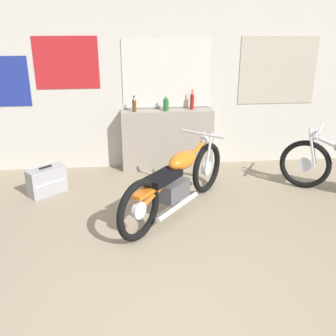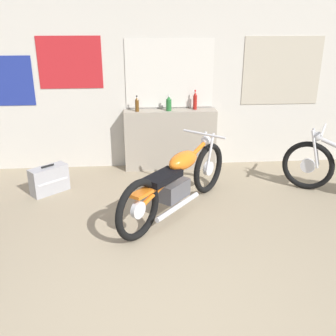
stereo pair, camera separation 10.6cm
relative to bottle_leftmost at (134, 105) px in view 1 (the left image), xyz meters
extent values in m
plane|color=gray|center=(0.16, -3.55, -1.08)|extent=(24.00, 24.00, 0.00)
cube|color=beige|center=(0.16, 0.21, 0.32)|extent=(10.00, 0.06, 2.80)
cube|color=silver|center=(0.52, 0.18, 0.44)|extent=(1.32, 0.01, 1.00)
cube|color=beige|center=(0.52, 0.17, 0.44)|extent=(1.38, 0.01, 1.06)
cube|color=#B2A893|center=(2.32, 0.18, 0.46)|extent=(1.26, 0.01, 1.06)
cube|color=#B21E23|center=(-0.99, 0.18, 0.62)|extent=(0.96, 0.01, 0.78)
cube|color=navy|center=(-1.93, 0.18, 0.35)|extent=(0.72, 0.01, 0.75)
cube|color=gray|center=(0.52, 0.03, -0.59)|extent=(1.46, 0.28, 0.97)
cylinder|color=#5B3814|center=(0.00, 0.00, -0.02)|extent=(0.06, 0.06, 0.18)
cone|color=#5B3814|center=(0.00, 0.00, 0.09)|extent=(0.05, 0.05, 0.05)
cylinder|color=black|center=(0.00, 0.00, 0.13)|extent=(0.02, 0.02, 0.02)
cylinder|color=#23662D|center=(0.49, 0.01, -0.02)|extent=(0.09, 0.09, 0.18)
cone|color=#23662D|center=(0.49, 0.01, 0.09)|extent=(0.07, 0.07, 0.05)
cylinder|color=silver|center=(0.49, 0.01, 0.13)|extent=(0.03, 0.03, 0.02)
cylinder|color=maroon|center=(0.92, 0.07, 0.00)|extent=(0.06, 0.06, 0.22)
cone|color=maroon|center=(0.92, 0.07, 0.14)|extent=(0.05, 0.05, 0.06)
cylinder|color=red|center=(0.92, 0.07, 0.19)|extent=(0.02, 0.02, 0.02)
torus|color=black|center=(0.98, -0.95, -0.72)|extent=(0.52, 0.60, 0.72)
cylinder|color=silver|center=(0.98, -0.95, -0.72)|extent=(0.17, 0.19, 0.20)
torus|color=black|center=(-0.02, -2.13, -0.72)|extent=(0.52, 0.60, 0.72)
cylinder|color=silver|center=(-0.02, -2.13, -0.72)|extent=(0.17, 0.19, 0.20)
cube|color=#4C4C51|center=(0.43, -1.60, -0.74)|extent=(0.45, 0.47, 0.22)
cylinder|color=orange|center=(0.43, -1.60, -0.52)|extent=(0.95, 1.11, 0.46)
ellipsoid|color=orange|center=(0.56, -1.45, -0.41)|extent=(0.52, 0.56, 0.22)
cube|color=black|center=(0.28, -1.78, -0.49)|extent=(0.52, 0.56, 0.08)
cube|color=orange|center=(0.04, -2.06, -0.55)|extent=(0.31, 0.33, 0.04)
cylinder|color=silver|center=(0.88, -0.97, -0.45)|extent=(0.15, 0.16, 0.53)
cylinder|color=silver|center=(0.98, -1.05, -0.45)|extent=(0.15, 0.16, 0.53)
cylinder|color=silver|center=(0.88, -1.07, -0.18)|extent=(0.51, 0.44, 0.03)
sphere|color=silver|center=(0.92, -1.02, -0.28)|extent=(0.13, 0.13, 0.13)
cylinder|color=silver|center=(0.47, -1.77, -0.88)|extent=(0.60, 0.69, 0.06)
torus|color=black|center=(2.42, -0.96, -0.72)|extent=(0.66, 0.43, 0.72)
cylinder|color=silver|center=(2.42, -0.96, -0.72)|extent=(0.21, 0.15, 0.21)
cylinder|color=silver|center=(2.45, -1.05, -0.44)|extent=(0.16, 0.11, 0.54)
cylinder|color=silver|center=(2.51, -0.95, -0.44)|extent=(0.16, 0.11, 0.54)
cylinder|color=silver|center=(2.53, -1.03, -0.17)|extent=(0.35, 0.57, 0.03)
sphere|color=silver|center=(2.48, -1.00, -0.27)|extent=(0.13, 0.13, 0.13)
cube|color=#9E9EA3|center=(-1.27, -0.81, -0.88)|extent=(0.54, 0.50, 0.39)
cube|color=silver|center=(-1.20, -0.89, -0.88)|extent=(0.35, 0.30, 0.02)
cube|color=black|center=(-1.27, -0.81, -0.67)|extent=(0.16, 0.14, 0.02)
camera|label=1|loc=(-0.09, -6.02, 1.31)|focal=42.00mm
camera|label=2|loc=(0.01, -6.03, 1.31)|focal=42.00mm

